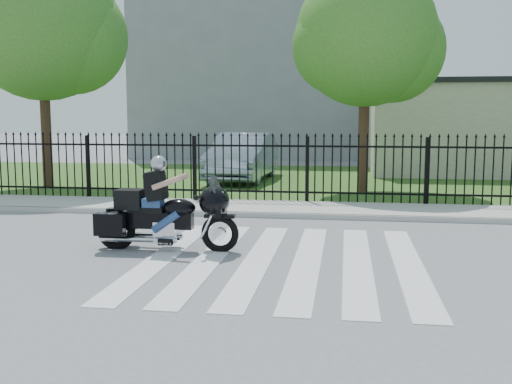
# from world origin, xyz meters

# --- Properties ---
(ground) EXTENTS (120.00, 120.00, 0.00)m
(ground) POSITION_xyz_m (0.00, 0.00, 0.00)
(ground) COLOR slate
(ground) RESTS_ON ground
(crosswalk) EXTENTS (5.00, 5.50, 0.01)m
(crosswalk) POSITION_xyz_m (0.00, 0.00, 0.01)
(crosswalk) COLOR silver
(crosswalk) RESTS_ON ground
(sidewalk) EXTENTS (40.00, 2.00, 0.12)m
(sidewalk) POSITION_xyz_m (0.00, 5.00, 0.06)
(sidewalk) COLOR #ADAAA3
(sidewalk) RESTS_ON ground
(curb) EXTENTS (40.00, 0.12, 0.12)m
(curb) POSITION_xyz_m (0.00, 4.00, 0.06)
(curb) COLOR #ADAAA3
(curb) RESTS_ON ground
(grass_strip) EXTENTS (40.00, 12.00, 0.02)m
(grass_strip) POSITION_xyz_m (0.00, 12.00, 0.01)
(grass_strip) COLOR #2C5B1F
(grass_strip) RESTS_ON ground
(iron_fence) EXTENTS (26.00, 0.04, 1.80)m
(iron_fence) POSITION_xyz_m (0.00, 6.00, 0.90)
(iron_fence) COLOR black
(iron_fence) RESTS_ON ground
(tree_left) EXTENTS (4.80, 4.80, 7.58)m
(tree_left) POSITION_xyz_m (-8.50, 8.50, 5.17)
(tree_left) COLOR #382316
(tree_left) RESTS_ON ground
(tree_mid) EXTENTS (4.20, 4.20, 6.78)m
(tree_mid) POSITION_xyz_m (1.50, 9.00, 4.67)
(tree_mid) COLOR #382316
(tree_mid) RESTS_ON ground
(building_low) EXTENTS (10.00, 6.00, 3.50)m
(building_low) POSITION_xyz_m (7.00, 16.00, 1.75)
(building_low) COLOR beige
(building_low) RESTS_ON ground
(building_low_roof) EXTENTS (10.20, 6.20, 0.20)m
(building_low_roof) POSITION_xyz_m (7.00, 16.00, 3.60)
(building_low_roof) COLOR black
(building_low_roof) RESTS_ON building_low
(building_tall) EXTENTS (15.00, 10.00, 12.00)m
(building_tall) POSITION_xyz_m (-3.00, 26.00, 6.00)
(building_tall) COLOR gray
(building_tall) RESTS_ON ground
(motorcycle_rider) EXTENTS (2.56, 0.75, 1.70)m
(motorcycle_rider) POSITION_xyz_m (-2.16, 0.47, 0.69)
(motorcycle_rider) COLOR black
(motorcycle_rider) RESTS_ON ground
(parked_car) EXTENTS (1.99, 5.18, 1.68)m
(parked_car) POSITION_xyz_m (-2.66, 11.53, 0.86)
(parked_car) COLOR #97A6BE
(parked_car) RESTS_ON grass_strip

